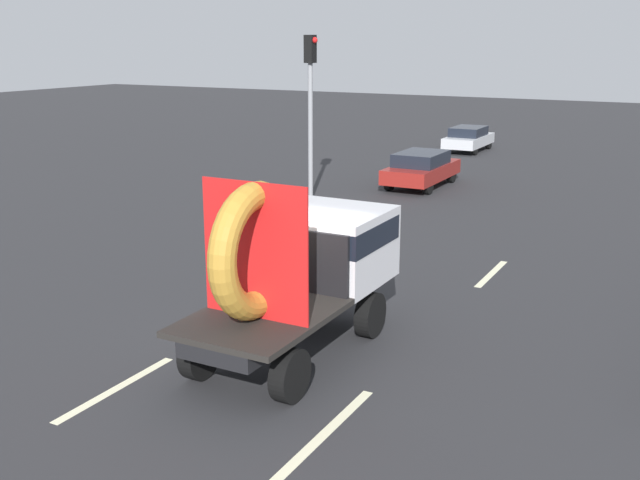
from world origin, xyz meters
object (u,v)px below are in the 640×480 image
(traffic_light, at_px, (311,93))
(flatbed_truck, at_px, (307,261))
(oncoming_car, at_px, (468,138))
(distant_sedan, at_px, (421,168))

(traffic_light, bearing_deg, flatbed_truck, -61.33)
(oncoming_car, bearing_deg, flatbed_truck, -79.04)
(distant_sedan, bearing_deg, oncoming_car, 97.29)
(flatbed_truck, xyz_separation_m, oncoming_car, (-4.82, 24.87, -0.93))
(flatbed_truck, height_order, traffic_light, traffic_light)
(distant_sedan, relative_size, oncoming_car, 1.09)
(flatbed_truck, height_order, oncoming_car, flatbed_truck)
(distant_sedan, distance_m, oncoming_car, 9.84)
(traffic_light, distance_m, oncoming_car, 14.01)
(traffic_light, bearing_deg, oncoming_car, 84.42)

